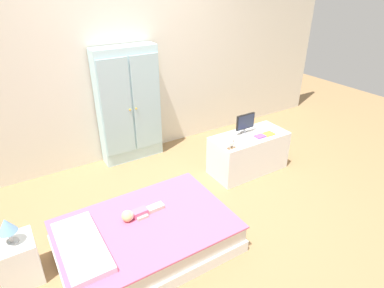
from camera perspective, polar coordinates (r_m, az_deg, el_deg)
ground_plane at (r=3.32m, az=0.58°, el=-12.49°), size 10.00×10.00×0.02m
back_wall at (r=4.03m, az=-11.89°, el=15.98°), size 6.40×0.05×2.70m
bed at (r=2.92m, az=-7.98°, el=-15.78°), size 1.45×0.98×0.27m
pillow at (r=2.71m, az=-18.86°, el=-16.69°), size 0.31×0.71×0.05m
doll at (r=2.88m, az=-9.94°, el=-12.01°), size 0.39×0.14×0.10m
nightstand at (r=2.94m, az=-28.22°, el=-17.72°), size 0.28×0.28×0.38m
table_lamp at (r=2.73m, az=-29.85°, el=-12.51°), size 0.13×0.13×0.22m
wardrobe at (r=4.04m, az=-11.02°, el=6.64°), size 0.75×0.26×1.42m
tv_stand at (r=3.94m, az=9.87°, el=-1.53°), size 0.92×0.43×0.47m
tv_monitor at (r=3.81m, az=9.38°, el=3.75°), size 0.25×0.10×0.24m
rocking_horse_toy at (r=3.49m, az=7.04°, el=0.04°), size 0.09×0.04×0.11m
book_purple at (r=3.81m, az=11.90°, el=1.33°), size 0.12×0.09×0.02m
book_yellow at (r=3.89m, az=13.30°, el=1.75°), size 0.13×0.10×0.01m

